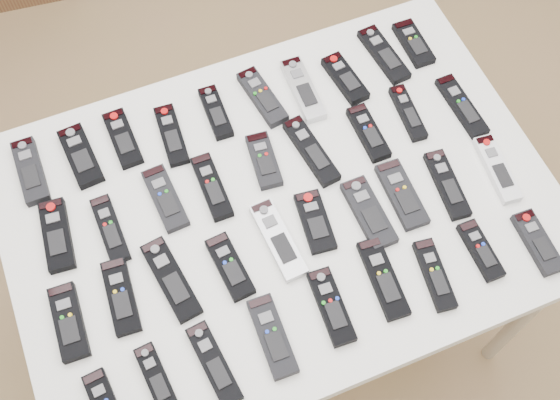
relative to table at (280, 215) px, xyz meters
name	(u,v)px	position (x,y,z in m)	size (l,w,h in m)	color
ground	(232,303)	(-0.13, 0.09, -0.72)	(4.00, 4.00, 0.00)	#997F4D
table	(280,215)	(0.00, 0.00, 0.00)	(1.25, 0.88, 0.78)	white
remote_0	(30,171)	(-0.51, 0.30, 0.07)	(0.06, 0.17, 0.02)	black
remote_1	(81,156)	(-0.39, 0.29, 0.07)	(0.06, 0.17, 0.02)	black
remote_2	(123,138)	(-0.29, 0.30, 0.07)	(0.05, 0.16, 0.02)	black
remote_3	(171,135)	(-0.17, 0.27, 0.07)	(0.05, 0.17, 0.02)	black
remote_4	(216,113)	(-0.05, 0.29, 0.07)	(0.05, 0.15, 0.02)	black
remote_5	(262,97)	(0.07, 0.29, 0.07)	(0.05, 0.18, 0.02)	black
remote_6	(303,90)	(0.17, 0.27, 0.07)	(0.05, 0.19, 0.02)	#B7B7BC
remote_7	(345,79)	(0.29, 0.26, 0.07)	(0.05, 0.15, 0.02)	black
remote_8	(384,55)	(0.41, 0.29, 0.07)	(0.05, 0.18, 0.02)	black
remote_9	(413,43)	(0.50, 0.30, 0.07)	(0.06, 0.15, 0.02)	black
remote_10	(57,235)	(-0.49, 0.11, 0.07)	(0.06, 0.17, 0.02)	black
remote_11	(110,229)	(-0.38, 0.08, 0.07)	(0.05, 0.17, 0.02)	black
remote_12	(165,198)	(-0.24, 0.11, 0.07)	(0.06, 0.17, 0.02)	black
remote_13	(212,187)	(-0.13, 0.10, 0.07)	(0.05, 0.17, 0.02)	black
remote_14	(264,161)	(0.01, 0.12, 0.07)	(0.05, 0.15, 0.02)	black
remote_15	(311,151)	(0.12, 0.10, 0.07)	(0.05, 0.19, 0.02)	black
remote_16	(368,133)	(0.27, 0.09, 0.07)	(0.05, 0.16, 0.02)	black
remote_17	(408,113)	(0.38, 0.11, 0.07)	(0.04, 0.16, 0.02)	black
remote_18	(462,106)	(0.52, 0.08, 0.07)	(0.05, 0.19, 0.02)	black
remote_19	(69,322)	(-0.52, -0.10, 0.07)	(0.06, 0.17, 0.02)	black
remote_20	(121,296)	(-0.40, -0.08, 0.07)	(0.05, 0.17, 0.02)	black
remote_21	(171,279)	(-0.29, -0.09, 0.07)	(0.06, 0.20, 0.02)	black
remote_22	(230,267)	(-0.16, -0.11, 0.07)	(0.05, 0.15, 0.02)	black
remote_23	(278,240)	(-0.04, -0.09, 0.07)	(0.05, 0.20, 0.02)	#B7B7BC
remote_24	(315,222)	(0.05, -0.08, 0.07)	(0.06, 0.15, 0.02)	black
remote_25	(369,213)	(0.18, -0.10, 0.07)	(0.06, 0.18, 0.02)	black
remote_26	(402,194)	(0.27, -0.09, 0.07)	(0.06, 0.18, 0.02)	black
remote_27	(447,184)	(0.38, -0.11, 0.07)	(0.05, 0.18, 0.02)	black
remote_28	(497,169)	(0.51, -0.11, 0.07)	(0.05, 0.18, 0.02)	silver
remote_30	(157,379)	(-0.39, -0.28, 0.07)	(0.04, 0.15, 0.02)	black
remote_31	(214,364)	(-0.27, -0.29, 0.07)	(0.05, 0.18, 0.02)	black
remote_32	(272,336)	(-0.13, -0.29, 0.07)	(0.06, 0.18, 0.02)	black
remote_33	(331,307)	(0.01, -0.27, 0.07)	(0.05, 0.17, 0.02)	black
remote_34	(383,278)	(0.14, -0.26, 0.07)	(0.05, 0.19, 0.02)	black
remote_35	(435,275)	(0.24, -0.29, 0.07)	(0.04, 0.16, 0.02)	black
remote_36	(481,250)	(0.37, -0.28, 0.07)	(0.04, 0.14, 0.02)	black
remote_37	(537,242)	(0.49, -0.31, 0.07)	(0.05, 0.15, 0.02)	black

